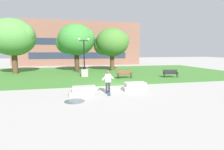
{
  "coord_description": "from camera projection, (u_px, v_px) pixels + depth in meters",
  "views": [
    {
      "loc": [
        -3.75,
        -15.21,
        3.13
      ],
      "look_at": [
        -0.61,
        -1.4,
        1.2
      ],
      "focal_mm": 28.0,
      "sensor_mm": 36.0,
      "label": 1
    }
  ],
  "objects": [
    {
      "name": "ground_plane",
      "position": [
        115.0,
        86.0,
        15.94
      ],
      "size": [
        140.0,
        140.0,
        0.0
      ],
      "primitive_type": "plane",
      "color": "#A3A09B"
    },
    {
      "name": "grass_lawn",
      "position": [
        99.0,
        73.0,
        25.61
      ],
      "size": [
        40.0,
        20.0,
        0.02
      ],
      "primitive_type": "cube",
      "color": "#3D752D",
      "rests_on": "ground"
    },
    {
      "name": "concrete_block_center",
      "position": [
        83.0,
        91.0,
        12.53
      ],
      "size": [
        1.9,
        0.9,
        0.64
      ],
      "color": "#9E9991",
      "rests_on": "ground"
    },
    {
      "name": "concrete_block_left",
      "position": [
        134.0,
        86.0,
        14.11
      ],
      "size": [
        1.83,
        0.9,
        0.64
      ],
      "color": "#BCB7B2",
      "rests_on": "ground"
    },
    {
      "name": "person_skateboarder",
      "position": [
        108.0,
        81.0,
        12.96
      ],
      "size": [
        0.99,
        0.55,
        1.71
      ],
      "color": "#28282D",
      "rests_on": "ground"
    },
    {
      "name": "skateboard",
      "position": [
        109.0,
        93.0,
        12.77
      ],
      "size": [
        0.35,
        1.04,
        0.14
      ],
      "color": "#2D4C75",
      "rests_on": "ground"
    },
    {
      "name": "puddle",
      "position": [
        75.0,
        101.0,
        11.0
      ],
      "size": [
        1.29,
        1.29,
        0.01
      ],
      "primitive_type": "cylinder",
      "color": "#47515B",
      "rests_on": "ground"
    },
    {
      "name": "park_bench_near_left",
      "position": [
        171.0,
        73.0,
        21.01
      ],
      "size": [
        1.86,
        0.77,
        0.9
      ],
      "color": "black",
      "rests_on": "grass_lawn"
    },
    {
      "name": "park_bench_near_right",
      "position": [
        124.0,
        74.0,
        20.3
      ],
      "size": [
        1.86,
        0.77,
        0.9
      ],
      "color": "brown",
      "rests_on": "grass_lawn"
    },
    {
      "name": "lamp_post_right",
      "position": [
        84.0,
        68.0,
        21.7
      ],
      "size": [
        1.32,
        0.8,
        4.88
      ],
      "color": "gray",
      "rests_on": "grass_lawn"
    },
    {
      "name": "tree_near_right",
      "position": [
        76.0,
        40.0,
        26.76
      ],
      "size": [
        5.88,
        5.6,
        7.25
      ],
      "color": "#42301E",
      "rests_on": "grass_lawn"
    },
    {
      "name": "tree_far_right",
      "position": [
        12.0,
        38.0,
        23.82
      ],
      "size": [
        6.24,
        5.95,
        7.55
      ],
      "color": "#4C3823",
      "rests_on": "grass_lawn"
    },
    {
      "name": "tree_far_left",
      "position": [
        112.0,
        43.0,
        28.04
      ],
      "size": [
        5.57,
        5.3,
        6.79
      ],
      "color": "#4C3823",
      "rests_on": "grass_lawn"
    },
    {
      "name": "building_facade_distant",
      "position": [
        79.0,
        43.0,
        38.5
      ],
      "size": [
        27.92,
        1.03,
        9.69
      ],
      "color": "brown",
      "rests_on": "ground"
    }
  ]
}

